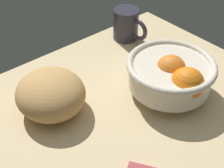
# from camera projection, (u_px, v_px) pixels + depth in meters

# --- Properties ---
(ground_plane) EXTENTS (0.69, 0.60, 0.03)m
(ground_plane) POSITION_uv_depth(u_px,v_px,m) (136.00, 104.00, 0.76)
(ground_plane) COLOR #D4B989
(fruit_bowl) EXTENTS (0.21, 0.21, 0.11)m
(fruit_bowl) POSITION_uv_depth(u_px,v_px,m) (172.00, 74.00, 0.72)
(fruit_bowl) COLOR beige
(fruit_bowl) RESTS_ON ground
(bread_loaf) EXTENTS (0.17, 0.18, 0.09)m
(bread_loaf) POSITION_uv_depth(u_px,v_px,m) (51.00, 94.00, 0.69)
(bread_loaf) COLOR tan
(bread_loaf) RESTS_ON ground
(mug) EXTENTS (0.08, 0.12, 0.09)m
(mug) POSITION_uv_depth(u_px,v_px,m) (127.00, 25.00, 0.93)
(mug) COLOR #2E2B38
(mug) RESTS_ON ground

